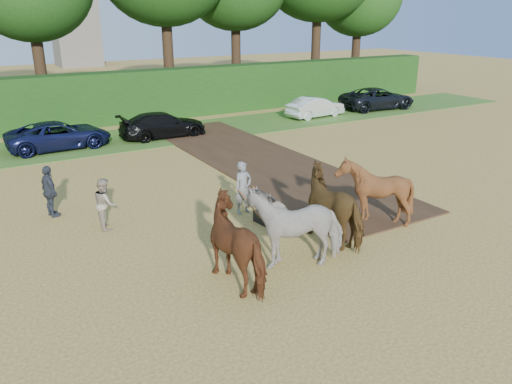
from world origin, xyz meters
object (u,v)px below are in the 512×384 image
(spectator_far, at_px, (50,191))
(parked_cars, at_px, (171,123))
(spectator_near, at_px, (105,203))
(plough_team, at_px, (315,213))

(spectator_far, relative_size, parked_cars, 0.05)
(spectator_near, bearing_deg, spectator_far, 40.82)
(spectator_far, relative_size, plough_team, 0.25)
(plough_team, bearing_deg, spectator_near, 136.86)
(spectator_near, height_order, spectator_far, spectator_far)
(plough_team, bearing_deg, spectator_far, 133.87)
(spectator_far, height_order, parked_cars, spectator_far)
(spectator_near, distance_m, parked_cars, 12.35)
(spectator_near, bearing_deg, plough_team, -127.61)
(spectator_near, relative_size, parked_cars, 0.04)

